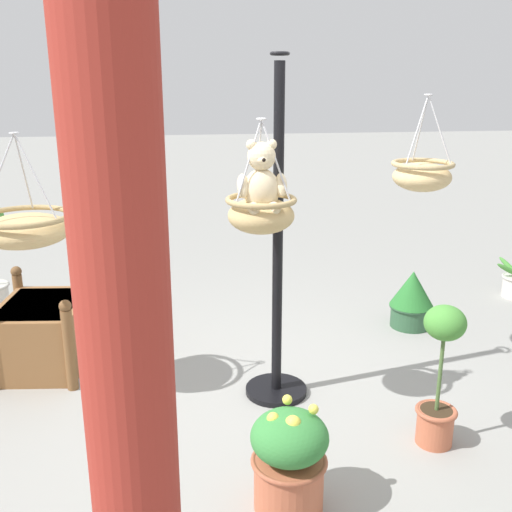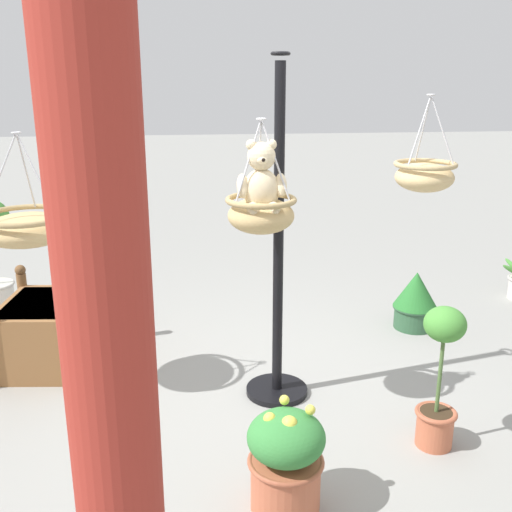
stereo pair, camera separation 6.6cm
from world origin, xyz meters
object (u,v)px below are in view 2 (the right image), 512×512
object	(u,v)px
potted_plant_flowering_red	(439,379)
potted_plant_conical_shrub	(415,300)
greenhouse_pillar_left	(112,391)
display_pole_central	(278,300)
wooden_planter_box	(47,330)
hanging_basket_right_low	(27,227)
hanging_basket_with_teddy	(261,213)
potted_plant_bushy_green	(286,459)
teddy_bear	(262,182)
hanging_basket_left_high	(425,175)

from	to	relation	value
potted_plant_flowering_red	potted_plant_conical_shrub	size ratio (longest dim) A/B	1.73
greenhouse_pillar_left	potted_plant_conical_shrub	distance (m)	4.31
display_pole_central	potted_plant_flowering_red	world-z (taller)	display_pole_central
wooden_planter_box	hanging_basket_right_low	bearing A→B (deg)	99.04
hanging_basket_with_teddy	wooden_planter_box	xyz separation A→B (m)	(1.58, -0.93, -1.11)
display_pole_central	potted_plant_conical_shrub	size ratio (longest dim) A/B	4.42
potted_plant_bushy_green	potted_plant_conical_shrub	world-z (taller)	potted_plant_bushy_green
display_pole_central	teddy_bear	bearing A→B (deg)	61.13
wooden_planter_box	potted_plant_flowering_red	world-z (taller)	potted_plant_flowering_red
potted_plant_flowering_red	hanging_basket_left_high	bearing A→B (deg)	-102.60
display_pole_central	potted_plant_conical_shrub	xyz separation A→B (m)	(-1.41, -1.00, -0.45)
hanging_basket_left_high	potted_plant_bushy_green	bearing A→B (deg)	49.76
display_pole_central	hanging_basket_with_teddy	xyz separation A→B (m)	(0.15, 0.25, 0.68)
potted_plant_flowering_red	potted_plant_bushy_green	distance (m)	1.11
hanging_basket_right_low	potted_plant_conical_shrub	distance (m)	3.32
greenhouse_pillar_left	potted_plant_bushy_green	world-z (taller)	greenhouse_pillar_left
hanging_basket_right_low	potted_plant_flowering_red	xyz separation A→B (m)	(-2.51, 0.88, -0.80)
hanging_basket_right_low	potted_plant_conical_shrub	bearing A→B (deg)	-164.18
teddy_bear	hanging_basket_left_high	xyz separation A→B (m)	(-1.25, -0.55, -0.07)
hanging_basket_right_low	hanging_basket_with_teddy	bearing A→B (deg)	165.39
display_pole_central	greenhouse_pillar_left	size ratio (longest dim) A/B	0.76
wooden_planter_box	display_pole_central	bearing A→B (deg)	158.45
hanging_basket_right_low	potted_plant_bushy_green	size ratio (longest dim) A/B	1.24
display_pole_central	hanging_basket_right_low	distance (m)	1.73
hanging_basket_with_teddy	hanging_basket_left_high	world-z (taller)	hanging_basket_left_high
potted_plant_conical_shrub	potted_plant_flowering_red	bearing A→B (deg)	72.73
display_pole_central	hanging_basket_with_teddy	world-z (taller)	display_pole_central
display_pole_central	wooden_planter_box	distance (m)	1.91
potted_plant_flowering_red	potted_plant_bushy_green	world-z (taller)	potted_plant_flowering_red
hanging_basket_with_teddy	potted_plant_conical_shrub	bearing A→B (deg)	-141.24
hanging_basket_with_teddy	teddy_bear	world-z (taller)	hanging_basket_with_teddy
potted_plant_conical_shrub	hanging_basket_left_high	bearing A→B (deg)	66.58
display_pole_central	potted_plant_bushy_green	size ratio (longest dim) A/B	3.93
teddy_bear	potted_plant_bushy_green	xyz separation A→B (m)	(-0.01, 0.91, -1.29)
hanging_basket_with_teddy	potted_plant_flowering_red	size ratio (longest dim) A/B	0.76
hanging_basket_with_teddy	greenhouse_pillar_left	size ratio (longest dim) A/B	0.23
display_pole_central	potted_plant_bushy_green	world-z (taller)	display_pole_central
hanging_basket_right_low	teddy_bear	bearing A→B (deg)	164.60
hanging_basket_with_teddy	hanging_basket_right_low	distance (m)	1.55
greenhouse_pillar_left	potted_plant_conical_shrub	size ratio (longest dim) A/B	5.78
hanging_basket_with_teddy	potted_plant_flowering_red	bearing A→B (deg)	154.34
potted_plant_conical_shrub	hanging_basket_with_teddy	bearing A→B (deg)	38.76
potted_plant_bushy_green	greenhouse_pillar_left	bearing A→B (deg)	63.30
hanging_basket_right_low	display_pole_central	bearing A→B (deg)	175.17
hanging_basket_with_teddy	display_pole_central	bearing A→B (deg)	-120.96
potted_plant_flowering_red	greenhouse_pillar_left	bearing A→B (deg)	46.42
hanging_basket_with_teddy	hanging_basket_left_high	distance (m)	1.36
potted_plant_flowering_red	potted_plant_conical_shrub	bearing A→B (deg)	-107.27
teddy_bear	wooden_planter_box	distance (m)	2.26
wooden_planter_box	potted_plant_bushy_green	xyz separation A→B (m)	(-1.59, 1.86, 0.01)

